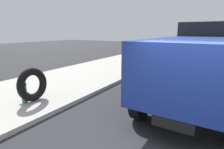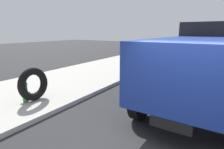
{
  "view_description": "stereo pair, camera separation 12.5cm",
  "coord_description": "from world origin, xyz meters",
  "views": [
    {
      "loc": [
        -3.42,
        -0.42,
        2.62
      ],
      "look_at": [
        1.84,
        2.71,
        1.19
      ],
      "focal_mm": 29.83,
      "sensor_mm": 36.0,
      "label": 1
    },
    {
      "loc": [
        -3.36,
        -0.52,
        2.62
      ],
      "look_at": [
        1.84,
        2.71,
        1.19
      ],
      "focal_mm": 29.83,
      "sensor_mm": 36.0,
      "label": 2
    }
  ],
  "objects": [
    {
      "name": "dump_truck_green",
      "position": [
        36.45,
        0.87,
        1.61
      ],
      "size": [
        7.05,
        2.91,
        3.0
      ],
      "color": "#237033",
      "rests_on": "ground"
    },
    {
      "name": "dump_truck_blue",
      "position": [
        4.01,
        0.21,
        1.61
      ],
      "size": [
        7.08,
        2.98,
        3.0
      ],
      "color": "#1E3899",
      "rests_on": "ground"
    },
    {
      "name": "loose_tire",
      "position": [
        0.61,
        5.29,
        0.76
      ],
      "size": [
        1.21,
        0.37,
        1.21
      ],
      "primitive_type": "torus",
      "rotation": [
        1.51,
        0.0,
        0.03
      ],
      "color": "black",
      "rests_on": "sidewalk_curb"
    },
    {
      "name": "dump_truck_orange",
      "position": [
        14.09,
        0.3,
        1.61
      ],
      "size": [
        7.1,
        3.04,
        3.0
      ],
      "color": "orange",
      "rests_on": "ground"
    },
    {
      "name": "fire_hydrant",
      "position": [
        0.34,
        5.41,
        0.55
      ],
      "size": [
        0.22,
        0.49,
        0.76
      ],
      "color": "#2D8438",
      "rests_on": "sidewalk_curb"
    }
  ]
}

